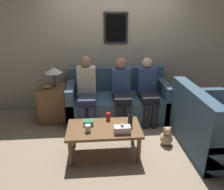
{
  "coord_description": "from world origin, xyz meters",
  "views": [
    {
      "loc": [
        -0.45,
        -3.46,
        2.04
      ],
      "look_at": [
        -0.17,
        -0.1,
        0.72
      ],
      "focal_mm": 35.0,
      "sensor_mm": 36.0,
      "label": 1
    }
  ],
  "objects_px": {
    "wine_bottle": "(130,120)",
    "coffee_table": "(104,131)",
    "person_middle": "(121,89)",
    "person_right": "(147,88)",
    "person_left": "(87,89)",
    "teddy_bear": "(167,137)",
    "couch_main": "(118,101)",
    "drinking_glass": "(88,128)",
    "couch_side": "(211,128)"
  },
  "relations": [
    {
      "from": "couch_main",
      "to": "person_middle",
      "type": "height_order",
      "value": "person_middle"
    },
    {
      "from": "teddy_bear",
      "to": "wine_bottle",
      "type": "bearing_deg",
      "value": -167.65
    },
    {
      "from": "drinking_glass",
      "to": "teddy_bear",
      "type": "distance_m",
      "value": 1.31
    },
    {
      "from": "wine_bottle",
      "to": "person_middle",
      "type": "height_order",
      "value": "person_middle"
    },
    {
      "from": "person_right",
      "to": "person_middle",
      "type": "bearing_deg",
      "value": -178.62
    },
    {
      "from": "wine_bottle",
      "to": "drinking_glass",
      "type": "distance_m",
      "value": 0.63
    },
    {
      "from": "couch_main",
      "to": "coffee_table",
      "type": "bearing_deg",
      "value": -105.0
    },
    {
      "from": "person_left",
      "to": "teddy_bear",
      "type": "distance_m",
      "value": 1.64
    },
    {
      "from": "couch_side",
      "to": "drinking_glass",
      "type": "distance_m",
      "value": 1.9
    },
    {
      "from": "wine_bottle",
      "to": "person_left",
      "type": "distance_m",
      "value": 1.2
    },
    {
      "from": "couch_main",
      "to": "teddy_bear",
      "type": "xyz_separation_m",
      "value": [
        0.68,
        -1.08,
        -0.19
      ]
    },
    {
      "from": "wine_bottle",
      "to": "person_left",
      "type": "relative_size",
      "value": 0.21
    },
    {
      "from": "drinking_glass",
      "to": "person_left",
      "type": "height_order",
      "value": "person_left"
    },
    {
      "from": "person_right",
      "to": "couch_side",
      "type": "bearing_deg",
      "value": -51.11
    },
    {
      "from": "drinking_glass",
      "to": "couch_main",
      "type": "bearing_deg",
      "value": 67.15
    },
    {
      "from": "couch_main",
      "to": "couch_side",
      "type": "height_order",
      "value": "same"
    },
    {
      "from": "coffee_table",
      "to": "drinking_glass",
      "type": "bearing_deg",
      "value": -157.99
    },
    {
      "from": "couch_main",
      "to": "person_left",
      "type": "relative_size",
      "value": 1.54
    },
    {
      "from": "couch_side",
      "to": "person_left",
      "type": "relative_size",
      "value": 1.12
    },
    {
      "from": "person_left",
      "to": "coffee_table",
      "type": "bearing_deg",
      "value": -75.46
    },
    {
      "from": "couch_side",
      "to": "person_middle",
      "type": "height_order",
      "value": "person_middle"
    },
    {
      "from": "person_left",
      "to": "couch_main",
      "type": "bearing_deg",
      "value": 19.77
    },
    {
      "from": "wine_bottle",
      "to": "person_right",
      "type": "distance_m",
      "value": 1.13
    },
    {
      "from": "person_middle",
      "to": "teddy_bear",
      "type": "distance_m",
      "value": 1.2
    },
    {
      "from": "coffee_table",
      "to": "wine_bottle",
      "type": "relative_size",
      "value": 4.04
    },
    {
      "from": "coffee_table",
      "to": "wine_bottle",
      "type": "bearing_deg",
      "value": 2.73
    },
    {
      "from": "couch_side",
      "to": "person_left",
      "type": "height_order",
      "value": "person_left"
    },
    {
      "from": "person_middle",
      "to": "teddy_bear",
      "type": "relative_size",
      "value": 3.87
    },
    {
      "from": "coffee_table",
      "to": "teddy_bear",
      "type": "relative_size",
      "value": 3.39
    },
    {
      "from": "person_right",
      "to": "coffee_table",
      "type": "bearing_deg",
      "value": -130.26
    },
    {
      "from": "coffee_table",
      "to": "teddy_bear",
      "type": "xyz_separation_m",
      "value": [
        1.01,
        0.15,
        -0.25
      ]
    },
    {
      "from": "coffee_table",
      "to": "person_middle",
      "type": "xyz_separation_m",
      "value": [
        0.38,
        1.02,
        0.29
      ]
    },
    {
      "from": "couch_side",
      "to": "person_middle",
      "type": "distance_m",
      "value": 1.64
    },
    {
      "from": "person_left",
      "to": "person_right",
      "type": "relative_size",
      "value": 1.04
    },
    {
      "from": "couch_main",
      "to": "teddy_bear",
      "type": "distance_m",
      "value": 1.29
    },
    {
      "from": "couch_side",
      "to": "teddy_bear",
      "type": "distance_m",
      "value": 0.69
    },
    {
      "from": "couch_main",
      "to": "person_right",
      "type": "relative_size",
      "value": 1.6
    },
    {
      "from": "wine_bottle",
      "to": "teddy_bear",
      "type": "bearing_deg",
      "value": 12.35
    },
    {
      "from": "person_left",
      "to": "teddy_bear",
      "type": "relative_size",
      "value": 3.99
    },
    {
      "from": "coffee_table",
      "to": "person_middle",
      "type": "height_order",
      "value": "person_middle"
    },
    {
      "from": "person_middle",
      "to": "person_right",
      "type": "bearing_deg",
      "value": 1.38
    },
    {
      "from": "coffee_table",
      "to": "person_left",
      "type": "relative_size",
      "value": 0.85
    },
    {
      "from": "person_middle",
      "to": "teddy_bear",
      "type": "height_order",
      "value": "person_middle"
    },
    {
      "from": "wine_bottle",
      "to": "coffee_table",
      "type": "bearing_deg",
      "value": -177.27
    },
    {
      "from": "person_middle",
      "to": "person_right",
      "type": "relative_size",
      "value": 1.01
    },
    {
      "from": "coffee_table",
      "to": "person_middle",
      "type": "bearing_deg",
      "value": 69.75
    },
    {
      "from": "couch_main",
      "to": "coffee_table",
      "type": "xyz_separation_m",
      "value": [
        -0.33,
        -1.24,
        0.06
      ]
    },
    {
      "from": "person_right",
      "to": "person_left",
      "type": "bearing_deg",
      "value": -179.48
    },
    {
      "from": "person_left",
      "to": "wine_bottle",
      "type": "bearing_deg",
      "value": -57.09
    },
    {
      "from": "coffee_table",
      "to": "person_middle",
      "type": "distance_m",
      "value": 1.13
    }
  ]
}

